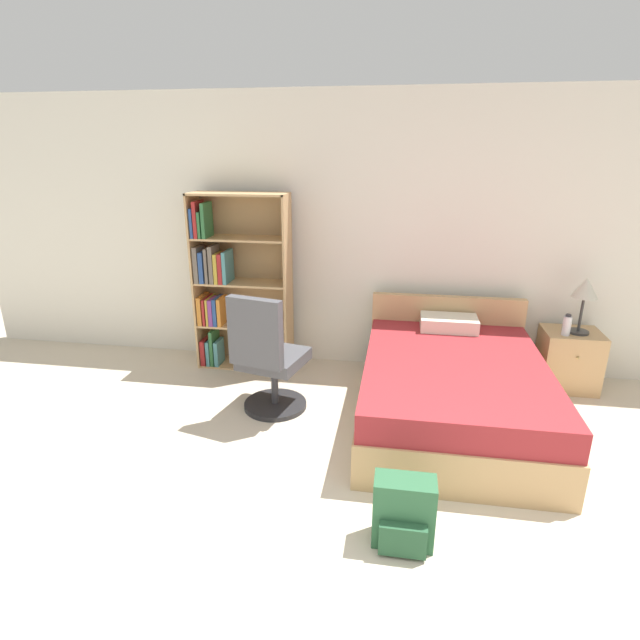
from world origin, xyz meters
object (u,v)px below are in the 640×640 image
office_chair (268,361)px  nightstand (568,360)px  water_bottle (567,325)px  bookshelf (231,284)px  backpack_green (404,514)px  table_lamp (585,291)px  bed (452,388)px

office_chair → nightstand: (2.56, 0.90, -0.20)m
nightstand → water_bottle: bearing=-133.9°
bookshelf → nightstand: bookshelf is taller
bookshelf → office_chair: 1.15m
office_chair → backpack_green: (1.10, -1.29, -0.27)m
nightstand → table_lamp: bearing=-39.8°
table_lamp → bed: bearing=-146.5°
table_lamp → backpack_green: size_ratio=1.25×
nightstand → table_lamp: (0.03, -0.02, 0.65)m
table_lamp → backpack_green: bearing=-124.5°
water_bottle → office_chair: bearing=-162.0°
bed → water_bottle: bearing=33.7°
bookshelf → water_bottle: 3.08m
bed → backpack_green: bed is taller
office_chair → table_lamp: bearing=18.7°
table_lamp → water_bottle: 0.33m
bed → table_lamp: size_ratio=3.83×
bookshelf → backpack_green: size_ratio=4.21×
bookshelf → table_lamp: (3.20, -0.03, 0.08)m
backpack_green → water_bottle: bearing=56.9°
bed → office_chair: (-1.47, -0.13, 0.19)m
table_lamp → backpack_green: 2.73m
table_lamp → water_bottle: (-0.13, -0.08, -0.29)m
bookshelf → water_bottle: bookshelf is taller
office_chair → backpack_green: size_ratio=2.57×
bookshelf → backpack_green: bearing=-52.2°
bed → table_lamp: table_lamp is taller
bookshelf → office_chair: bookshelf is taller
office_chair → table_lamp: 2.77m
office_chair → nightstand: bearing=19.4°
nightstand → water_bottle: 0.39m
water_bottle → backpack_green: water_bottle is taller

